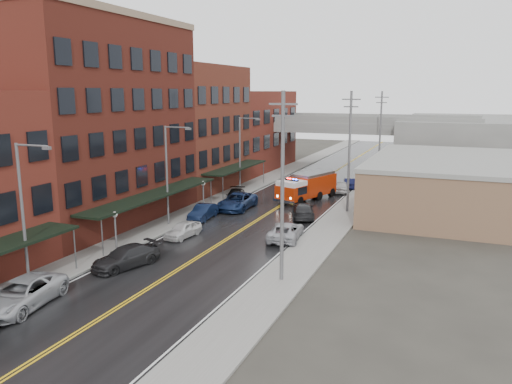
% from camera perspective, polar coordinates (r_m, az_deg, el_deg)
% --- Properties ---
extents(ground, '(220.00, 220.00, 0.00)m').
position_cam_1_polar(ground, '(24.85, -27.01, -18.63)').
color(ground, '#2D2B26').
rests_on(ground, ground).
extents(road, '(11.00, 160.00, 0.02)m').
position_cam_1_polar(road, '(48.28, 0.73, -2.89)').
color(road, black).
rests_on(road, ground).
extents(sidewalk_left, '(3.00, 160.00, 0.15)m').
position_cam_1_polar(sidewalk_left, '(51.31, -6.89, -2.04)').
color(sidewalk_left, slate).
rests_on(sidewalk_left, ground).
extents(sidewalk_right, '(3.00, 160.00, 0.15)m').
position_cam_1_polar(sidewalk_right, '(46.19, 9.20, -3.62)').
color(sidewalk_right, slate).
rests_on(sidewalk_right, ground).
extents(curb_left, '(0.30, 160.00, 0.15)m').
position_cam_1_polar(curb_left, '(50.54, -5.25, -2.21)').
color(curb_left, gray).
rests_on(curb_left, ground).
extents(curb_right, '(0.30, 160.00, 0.15)m').
position_cam_1_polar(curb_right, '(46.57, 7.22, -3.44)').
color(curb_right, gray).
rests_on(curb_right, ground).
extents(brick_building_b, '(9.00, 20.00, 18.00)m').
position_cam_1_polar(brick_building_b, '(47.62, -17.68, 7.34)').
color(brick_building_b, '#4C1914').
rests_on(brick_building_b, ground).
extents(brick_building_c, '(9.00, 15.00, 15.00)m').
position_cam_1_polar(brick_building_c, '(62.17, -7.22, 7.23)').
color(brick_building_c, '#5C2A1B').
rests_on(brick_building_c, ground).
extents(brick_building_far, '(9.00, 20.00, 12.00)m').
position_cam_1_polar(brick_building_far, '(77.97, -0.85, 7.04)').
color(brick_building_far, maroon).
rests_on(brick_building_far, ground).
extents(tan_building, '(14.00, 22.00, 5.00)m').
position_cam_1_polar(tan_building, '(54.40, 20.67, 0.68)').
color(tan_building, brown).
rests_on(tan_building, ground).
extents(right_far_block, '(18.00, 30.00, 8.00)m').
position_cam_1_polar(right_far_block, '(83.95, 22.77, 5.10)').
color(right_far_block, slate).
rests_on(right_far_block, ground).
extents(awning_1, '(2.60, 18.00, 3.09)m').
position_cam_1_polar(awning_1, '(44.95, -11.51, -0.30)').
color(awning_1, black).
rests_on(awning_1, ground).
extents(awning_2, '(2.60, 13.00, 3.09)m').
position_cam_1_polar(awning_2, '(60.05, -2.26, 2.83)').
color(awning_2, black).
rests_on(awning_2, ground).
extents(globe_lamp_1, '(0.44, 0.44, 3.12)m').
position_cam_1_polar(globe_lamp_1, '(38.95, -15.81, -3.33)').
color(globe_lamp_1, '#59595B').
rests_on(globe_lamp_1, ground).
extents(globe_lamp_2, '(0.44, 0.44, 3.12)m').
position_cam_1_polar(globe_lamp_2, '(50.41, -6.05, 0.34)').
color(globe_lamp_2, '#59595B').
rests_on(globe_lamp_2, ground).
extents(street_lamp_0, '(2.64, 0.22, 9.00)m').
position_cam_1_polar(street_lamp_0, '(32.69, -24.88, -1.58)').
color(street_lamp_0, '#59595B').
rests_on(street_lamp_0, ground).
extents(street_lamp_1, '(2.64, 0.22, 9.00)m').
position_cam_1_polar(street_lamp_1, '(44.88, -9.91, 2.59)').
color(street_lamp_1, '#59595B').
rests_on(street_lamp_1, ground).
extents(street_lamp_2, '(2.64, 0.22, 9.00)m').
position_cam_1_polar(street_lamp_2, '(58.93, -1.64, 4.83)').
color(street_lamp_2, '#59595B').
rests_on(street_lamp_2, ground).
extents(utility_pole_0, '(1.80, 0.24, 12.00)m').
position_cam_1_polar(utility_pole_0, '(30.74, 3.03, 0.85)').
color(utility_pole_0, '#59595B').
rests_on(utility_pole_0, ground).
extents(utility_pole_1, '(1.80, 0.24, 12.00)m').
position_cam_1_polar(utility_pole_1, '(49.88, 10.63, 4.73)').
color(utility_pole_1, '#59595B').
rests_on(utility_pole_1, ground).
extents(utility_pole_2, '(1.80, 0.24, 12.00)m').
position_cam_1_polar(utility_pole_2, '(69.50, 14.00, 6.43)').
color(utility_pole_2, '#59595B').
rests_on(utility_pole_2, ground).
extents(overpass, '(40.00, 10.00, 7.50)m').
position_cam_1_polar(overpass, '(77.70, 9.46, 6.86)').
color(overpass, slate).
rests_on(overpass, ground).
extents(fire_truck, '(5.27, 8.59, 2.99)m').
position_cam_1_polar(fire_truck, '(55.81, 5.80, 0.70)').
color(fire_truck, '#AC2607').
rests_on(fire_truck, ground).
extents(parked_car_left_2, '(3.50, 6.07, 1.59)m').
position_cam_1_polar(parked_car_left_2, '(31.40, -25.19, -10.50)').
color(parked_car_left_2, '#ADAFB5').
rests_on(parked_car_left_2, ground).
extents(parked_car_left_3, '(3.50, 5.38, 1.45)m').
position_cam_1_polar(parked_car_left_3, '(35.85, -14.64, -7.20)').
color(parked_car_left_3, '#242426').
rests_on(parked_car_left_3, ground).
extents(parked_car_left_4, '(1.93, 4.01, 1.32)m').
position_cam_1_polar(parked_car_left_4, '(42.01, -8.35, -4.28)').
color(parked_car_left_4, silver).
rests_on(parked_car_left_4, ground).
extents(parked_car_left_5, '(1.82, 4.41, 1.42)m').
position_cam_1_polar(parked_car_left_5, '(47.66, -6.04, -2.28)').
color(parked_car_left_5, black).
rests_on(parked_car_left_5, ground).
extents(parked_car_left_6, '(2.98, 6.04, 1.65)m').
position_cam_1_polar(parked_car_left_6, '(51.42, -2.14, -1.08)').
color(parked_car_left_6, navy).
rests_on(parked_car_left_6, ground).
extents(parked_car_left_7, '(3.52, 5.35, 1.44)m').
position_cam_1_polar(parked_car_left_7, '(54.33, -2.33, -0.51)').
color(parked_car_left_7, black).
rests_on(parked_car_left_7, ground).
extents(parked_car_right_0, '(3.07, 5.48, 1.45)m').
position_cam_1_polar(parked_car_right_0, '(40.99, 3.42, -4.49)').
color(parked_car_right_0, '#A4A6AC').
rests_on(parked_car_right_0, ground).
extents(parked_car_right_1, '(3.54, 5.36, 1.44)m').
position_cam_1_polar(parked_car_right_1, '(48.12, 5.40, -2.12)').
color(parked_car_right_1, black).
rests_on(parked_car_right_1, ground).
extents(parked_car_right_2, '(2.56, 4.47, 1.43)m').
position_cam_1_polar(parked_car_right_2, '(60.76, 9.74, 0.60)').
color(parked_car_right_2, '#B7B7B7').
rests_on(parked_car_right_2, ground).
extents(parked_car_right_3, '(2.35, 4.23, 1.32)m').
position_cam_1_polar(parked_car_right_3, '(63.59, 10.66, 1.00)').
color(parked_car_right_3, black).
rests_on(parked_car_right_3, ground).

